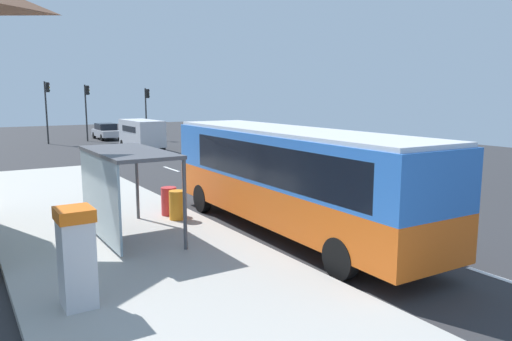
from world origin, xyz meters
The scene contains 20 objects.
ground_plane centered at (0.00, 14.00, -0.02)m, with size 56.00×92.00×0.04m, color #2D2D30.
sidewalk_platform centered at (-6.40, 2.00, 0.09)m, with size 6.20×30.00×0.18m, color #ADAAA3.
lane_stripe_seg_0 centered at (0.25, -6.00, 0.01)m, with size 0.16×2.20×0.01m, color silver.
lane_stripe_seg_1 centered at (0.25, -1.00, 0.01)m, with size 0.16×2.20×0.01m, color silver.
lane_stripe_seg_2 centered at (0.25, 4.00, 0.01)m, with size 0.16×2.20×0.01m, color silver.
lane_stripe_seg_3 centered at (0.25, 9.00, 0.01)m, with size 0.16×2.20×0.01m, color silver.
lane_stripe_seg_4 centered at (0.25, 14.00, 0.01)m, with size 0.16×2.20×0.01m, color silver.
lane_stripe_seg_5 centered at (0.25, 19.00, 0.01)m, with size 0.16×2.20×0.01m, color silver.
lane_stripe_seg_6 centered at (0.25, 24.00, 0.01)m, with size 0.16×2.20×0.01m, color silver.
lane_stripe_seg_7 centered at (0.25, 29.00, 0.01)m, with size 0.16×2.20×0.01m, color silver.
bus centered at (-1.71, -0.08, 1.84)m, with size 2.79×11.07×3.21m.
white_van centered at (2.20, 24.56, 1.34)m, with size 2.05×5.20×2.30m.
sedan_near centered at (2.30, 35.00, 0.79)m, with size 1.87×4.42×1.52m.
ticket_machine centered at (-8.42, -2.43, 1.17)m, with size 0.66×0.76×1.94m.
recycling_bin_orange centered at (-4.20, 2.67, 0.66)m, with size 0.52×0.52×0.95m, color orange.
recycling_bin_red centered at (-4.20, 3.37, 0.66)m, with size 0.52×0.52×0.95m, color red.
traffic_light_near_side centered at (5.50, 32.44, 3.23)m, with size 0.49×0.28×4.84m.
traffic_light_far_side centered at (-3.10, 33.24, 3.55)m, with size 0.49×0.28×5.37m.
traffic_light_median centered at (0.40, 34.04, 3.41)m, with size 0.49×0.28×5.14m.
bus_shelter centered at (-6.41, 1.56, 2.10)m, with size 1.80×4.00×2.50m.
Camera 1 is at (-10.23, -11.70, 4.21)m, focal length 33.80 mm.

